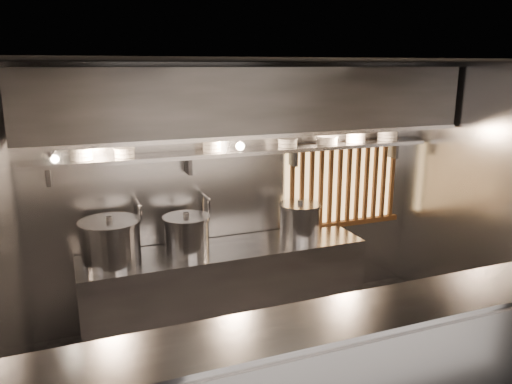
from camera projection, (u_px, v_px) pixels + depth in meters
floor at (297, 377)px, 4.55m from camera, size 4.50×4.50×0.00m
ceiling at (304, 61)px, 3.86m from camera, size 4.50×4.50×0.00m
wall_back at (240, 191)px, 5.56m from camera, size 4.50×0.00×4.50m
wall_left at (5, 271)px, 3.40m from camera, size 0.00×3.00×3.00m
wall_right at (501, 205)px, 5.01m from camera, size 0.00×3.00×3.00m
serving_counter at (358, 384)px, 3.55m from camera, size 4.50×0.56×1.13m
cooking_bench at (226, 287)px, 5.35m from camera, size 3.00×0.70×0.90m
bowl_shelf at (245, 151)px, 5.28m from camera, size 4.40×0.34×0.04m
exhaust_hood at (253, 101)px, 4.95m from camera, size 4.40×0.81×0.65m
wood_screen at (343, 184)px, 5.99m from camera, size 1.56×0.09×1.04m
faucet_left at (138, 214)px, 5.05m from camera, size 0.04×0.30×0.50m
faucet_right at (204, 207)px, 5.30m from camera, size 0.04×0.30×0.50m
heat_lamp at (51, 152)px, 4.13m from camera, size 0.25×0.35×0.20m
pendant_bulb at (240, 146)px, 5.11m from camera, size 0.09×0.09×0.19m
stock_pot_left at (187, 234)px, 5.08m from camera, size 0.48×0.48×0.43m
stock_pot_mid at (111, 242)px, 4.77m from camera, size 0.59×0.59×0.48m
stock_pot_right at (300, 220)px, 5.55m from camera, size 0.48×0.48×0.42m
bowl_stack_0 at (82, 153)px, 4.67m from camera, size 0.22×0.22×0.13m
bowl_stack_1 at (125, 153)px, 4.82m from camera, size 0.20×0.20×0.09m
bowl_stack_2 at (212, 144)px, 5.12m from camera, size 0.20×0.20×0.17m
bowl_stack_3 at (288, 143)px, 5.44m from camera, size 0.22×0.22×0.09m
bowl_stack_4 at (327, 140)px, 5.61m from camera, size 0.24×0.24×0.09m
bowl_stack_5 at (356, 137)px, 5.74m from camera, size 0.23×0.23×0.13m
bowl_stack_6 at (388, 135)px, 5.90m from camera, size 0.25×0.25×0.13m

